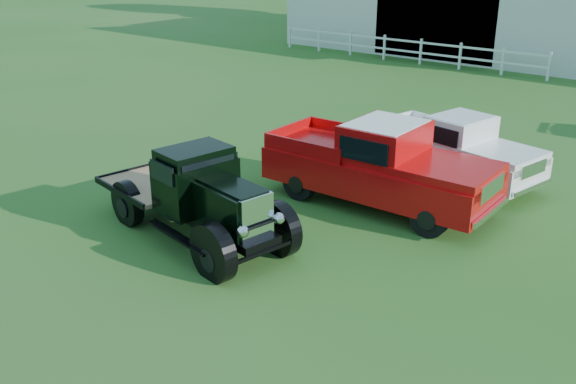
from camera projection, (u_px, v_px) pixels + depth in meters
The scene contains 5 objects.
ground at pixel (240, 259), 12.07m from camera, with size 120.00×120.00×0.00m, color #246319.
fence_rail at pixel (402, 49), 30.95m from camera, with size 14.20×0.16×1.20m, color white, non-canonical shape.
vintage_flatbed at pixel (194, 192), 12.72m from camera, with size 4.75×1.88×1.88m, color black, non-canonical shape.
red_pickup at pixel (379, 163), 14.23m from camera, with size 5.35×2.06×1.95m, color red, non-canonical shape.
white_pickup at pixel (455, 149), 15.79m from camera, with size 4.38×1.70×1.61m, color white, non-canonical shape.
Camera 1 is at (7.50, -7.75, 5.65)m, focal length 40.00 mm.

